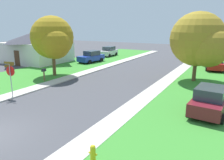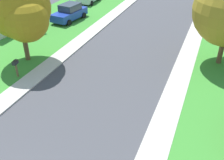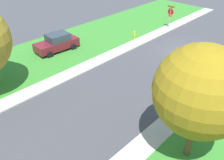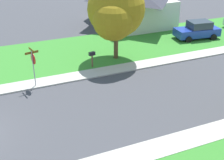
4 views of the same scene
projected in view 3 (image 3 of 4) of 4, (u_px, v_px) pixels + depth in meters
ground_plane at (184, 51)px, 24.57m from camera, size 120.00×120.00×0.00m
sidewalk_east at (57, 80)px, 19.87m from camera, size 1.40×56.00×0.10m
lawn_east at (27, 61)px, 22.61m from camera, size 8.00×56.00×0.08m
sidewalk_west at (152, 138)px, 14.39m from camera, size 1.40×56.00×0.10m
stop_sign_near_corner at (170, 13)px, 29.14m from camera, size 0.92×0.92×2.77m
stop_sign_far_corner at (209, 65)px, 18.16m from camera, size 0.91×0.91×2.77m
car_maroon_driveway_right at (57, 43)px, 24.23m from camera, size 2.30×4.43×1.76m
tree_across_left at (197, 90)px, 11.53m from camera, size 4.84×4.50×6.43m
fire_hydrant at (134, 34)px, 27.29m from camera, size 0.38×0.22×0.83m
mailbox at (194, 111)px, 14.94m from camera, size 0.31×0.51×1.31m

